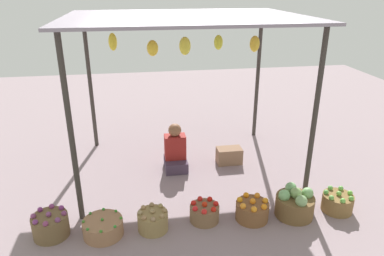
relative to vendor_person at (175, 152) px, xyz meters
The scene contains 11 objects.
ground_plane 0.35m from the vendor_person, ahead, with size 14.00×14.00×0.00m, color gray.
market_stall_structure 1.96m from the vendor_person, ahead, with size 3.39×2.59×2.43m.
vendor_person is the anchor object (origin of this frame).
basket_purple_onions 2.24m from the vendor_person, 139.22° to the right, with size 0.43×0.43×0.34m.
basket_green_chilies 1.89m from the vendor_person, 124.61° to the right, with size 0.48×0.48×0.24m.
basket_potatoes 1.62m from the vendor_person, 106.80° to the right, with size 0.38×0.38×0.29m.
basket_red_tomatoes 1.49m from the vendor_person, 82.13° to the right, with size 0.38×0.38×0.27m.
basket_oranges 1.74m from the vendor_person, 61.84° to the right, with size 0.43×0.43×0.30m.
basket_cabbages 2.08m from the vendor_person, 47.95° to the right, with size 0.50×0.50×0.41m.
basket_green_apples 2.53m from the vendor_person, 37.29° to the right, with size 0.40×0.40×0.29m.
wooden_crate_near_vendor 0.94m from the vendor_person, ahead, with size 0.42×0.25×0.27m, color #8B664B.
Camera 1 is at (-0.75, -5.26, 2.86)m, focal length 33.68 mm.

